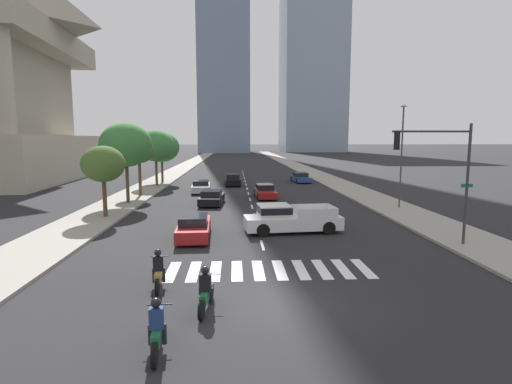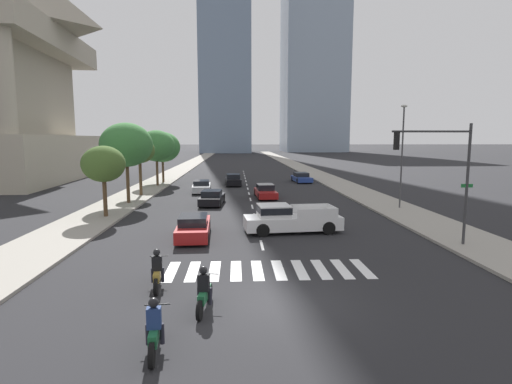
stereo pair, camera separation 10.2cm
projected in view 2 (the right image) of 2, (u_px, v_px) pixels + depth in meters
ground_plane at (276, 302)px, 13.57m from camera, size 800.00×800.00×0.00m
sidewalk_east at (350, 189)px, 43.83m from camera, size 4.00×260.00×0.15m
sidewalk_west at (143, 190)px, 42.70m from camera, size 4.00×260.00×0.15m
crosswalk_near at (268, 270)px, 16.91m from camera, size 8.55×2.63×0.01m
lane_divider_center at (248, 189)px, 44.64m from camera, size 0.14×50.00×0.01m
motorcycle_lead at (158, 272)px, 14.87m from camera, size 0.70×2.21×1.49m
motorcycle_trailing at (155, 330)px, 10.36m from camera, size 0.70×2.11×1.49m
motorcycle_third at (204, 293)px, 12.88m from camera, size 0.70×2.07×1.49m
pickup_truck at (288, 219)px, 23.66m from camera, size 5.81×2.45×1.67m
sedan_blue_0 at (301, 178)px, 51.41m from camera, size 2.19×4.75×1.21m
sedan_black_1 at (212, 198)px, 33.70m from camera, size 2.08×4.47×1.24m
sedan_black_2 at (233, 180)px, 47.61m from camera, size 1.99×4.50×1.39m
sedan_red_3 at (194, 227)px, 22.44m from camera, size 1.90×4.79×1.29m
sedan_silver_4 at (202, 187)px, 41.51m from camera, size 2.04×4.81×1.26m
sedan_red_5 at (265, 192)px, 37.70m from camera, size 1.98×4.68×1.27m
traffic_signal_near at (441, 163)px, 19.95m from camera, size 4.26×0.28×6.10m
street_lamp_east at (402, 149)px, 30.85m from camera, size 0.50×0.24×7.91m
street_tree_nearest at (103, 164)px, 27.45m from camera, size 2.93×2.93×4.89m
street_tree_second at (126, 145)px, 33.25m from camera, size 4.29×4.29×6.68m
street_tree_third at (139, 151)px, 37.81m from camera, size 2.84×2.84×5.48m
street_tree_fourth at (156, 146)px, 45.90m from camera, size 4.19×4.19×6.34m
street_tree_fifth at (162, 147)px, 49.63m from camera, size 4.37×4.37×6.20m
office_tower_center_skyline at (313, 68)px, 175.98m from camera, size 26.04×29.21×74.10m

